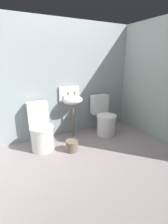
% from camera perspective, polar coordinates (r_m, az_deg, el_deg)
% --- Properties ---
extents(ground_plane, '(3.34, 2.62, 0.08)m').
position_cam_1_polar(ground_plane, '(2.75, 2.80, -16.49)').
color(ground_plane, gray).
extents(wall_back, '(3.34, 0.10, 2.21)m').
position_cam_1_polar(wall_back, '(3.36, -7.13, 10.59)').
color(wall_back, '#929EA1').
rests_on(wall_back, ground).
extents(wall_right, '(0.10, 2.42, 2.21)m').
position_cam_1_polar(wall_right, '(3.41, 25.09, 9.22)').
color(wall_right, '#93A19C').
rests_on(wall_right, ground).
extents(toilet_left, '(0.42, 0.61, 0.78)m').
position_cam_1_polar(toilet_left, '(3.02, -14.44, -6.02)').
color(toilet_left, white).
rests_on(toilet_left, ground).
extents(toilet_right, '(0.42, 0.61, 0.78)m').
position_cam_1_polar(toilet_right, '(3.52, 6.86, -2.20)').
color(toilet_right, silver).
rests_on(toilet_right, ground).
extents(sink, '(0.42, 0.35, 0.99)m').
position_cam_1_polar(sink, '(3.26, -4.05, 4.24)').
color(sink, '#6F6150').
rests_on(sink, ground).
extents(bucket, '(0.22, 0.22, 0.19)m').
position_cam_1_polar(bucket, '(2.91, -4.18, -11.33)').
color(bucket, '#6F6150').
rests_on(bucket, ground).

